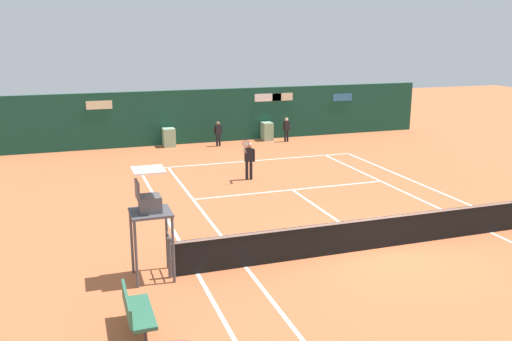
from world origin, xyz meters
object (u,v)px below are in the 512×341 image
at_px(umpire_chair, 150,208).
at_px(player_on_baseline, 249,158).
at_px(tennis_ball_mid_court, 244,169).
at_px(tennis_ball_by_sideline, 425,218).
at_px(ball_kid_centre_post, 218,132).
at_px(player_bench, 135,309).
at_px(ball_kid_right_post, 286,128).

xyz_separation_m(umpire_chair, player_on_baseline, (5.27, 8.28, -0.90)).
bearing_deg(umpire_chair, tennis_ball_mid_court, 150.86).
bearing_deg(tennis_ball_mid_court, player_on_baseline, -100.79).
bearing_deg(umpire_chair, tennis_ball_by_sideline, 99.80).
bearing_deg(tennis_ball_by_sideline, player_on_baseline, 120.78).
distance_m(umpire_chair, tennis_ball_mid_court, 11.67).
distance_m(player_on_baseline, ball_kid_centre_post, 7.26).
xyz_separation_m(player_bench, ball_kid_centre_post, (6.60, 18.02, 0.28)).
distance_m(ball_kid_centre_post, tennis_ball_by_sideline, 14.34).
relative_size(umpire_chair, tennis_ball_mid_court, 41.67).
relative_size(player_on_baseline, tennis_ball_mid_court, 26.60).
distance_m(ball_kid_right_post, tennis_ball_mid_court, 6.96).
relative_size(player_on_baseline, tennis_ball_by_sideline, 26.60).
height_order(ball_kid_centre_post, tennis_ball_mid_court, ball_kid_centre_post).
bearing_deg(umpire_chair, ball_kid_right_post, 147.49).
height_order(umpire_chair, ball_kid_centre_post, umpire_chair).
relative_size(umpire_chair, player_on_baseline, 1.57).
bearing_deg(tennis_ball_mid_court, ball_kid_centre_post, 87.17).
bearing_deg(tennis_ball_by_sideline, player_bench, -157.63).
bearing_deg(player_bench, ball_kid_centre_post, 159.89).
bearing_deg(tennis_ball_by_sideline, ball_kid_centre_post, 103.61).
relative_size(umpire_chair, ball_kid_centre_post, 2.08).
bearing_deg(ball_kid_right_post, player_on_baseline, 51.99).
height_order(player_on_baseline, ball_kid_centre_post, player_on_baseline).
bearing_deg(tennis_ball_by_sideline, ball_kid_right_post, 87.38).
bearing_deg(player_on_baseline, tennis_ball_by_sideline, 128.22).
xyz_separation_m(player_bench, tennis_ball_by_sideline, (9.97, 4.10, -0.48)).
relative_size(umpire_chair, tennis_ball_by_sideline, 41.67).
xyz_separation_m(player_on_baseline, ball_kid_right_post, (4.62, 7.24, -0.16)).
xyz_separation_m(ball_kid_right_post, tennis_ball_by_sideline, (-0.64, -13.92, -0.75)).
xyz_separation_m(player_on_baseline, ball_kid_centre_post, (0.61, 7.24, -0.17)).
xyz_separation_m(ball_kid_centre_post, tennis_ball_by_sideline, (3.37, -13.92, -0.75)).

